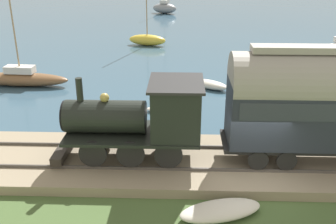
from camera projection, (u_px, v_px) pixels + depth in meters
The scene contains 10 objects.
ground_plane at pixel (252, 186), 14.66m from camera, with size 200.00×200.00×0.00m, color #476033.
harbor_water at pixel (201, 13), 55.18m from camera, with size 80.00×80.00×0.01m.
rail_embankment at pixel (247, 164), 15.79m from camera, with size 4.52×56.00×0.50m.
steam_locomotive at pixel (145, 115), 15.14m from camera, with size 2.47×5.79×3.22m.
sailboat_gray at pixel (165, 8), 54.36m from camera, with size 2.88×3.86×8.99m.
sailboat_brown at pixel (21, 78), 25.31m from camera, with size 1.62×6.27×6.93m.
sailboat_yellow at pixel (147, 39), 36.05m from camera, with size 1.93×3.65×8.73m.
rowboat_off_pier at pixel (171, 112), 20.95m from camera, with size 1.72×2.94×0.30m.
rowboat_near_shore at pixel (210, 84), 24.86m from camera, with size 2.22×2.67×0.53m.
beached_dinghy at pixel (221, 210), 12.91m from camera, with size 1.88×3.00×0.44m.
Camera 1 is at (-12.60, 2.69, 8.14)m, focal length 42.00 mm.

